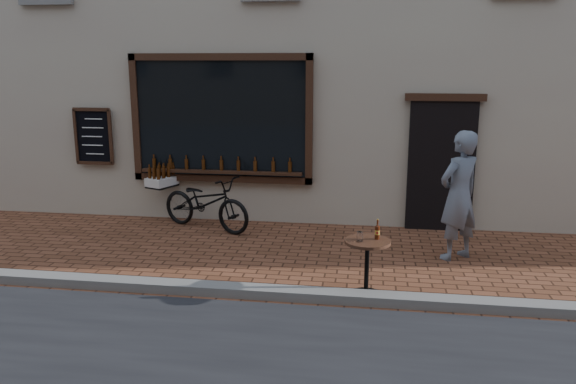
# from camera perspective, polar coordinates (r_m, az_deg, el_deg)

# --- Properties ---
(ground) EXTENTS (90.00, 90.00, 0.00)m
(ground) POSITION_cam_1_polar(r_m,az_deg,el_deg) (6.78, 1.68, -11.49)
(ground) COLOR brown
(ground) RESTS_ON ground
(kerb) EXTENTS (90.00, 0.25, 0.12)m
(kerb) POSITION_cam_1_polar(r_m,az_deg,el_deg) (6.94, 1.88, -10.36)
(kerb) COLOR slate
(kerb) RESTS_ON ground
(cargo_bicycle) EXTENTS (2.13, 1.33, 1.01)m
(cargo_bicycle) POSITION_cam_1_polar(r_m,az_deg,el_deg) (9.74, -8.52, -0.97)
(cargo_bicycle) COLOR black
(cargo_bicycle) RESTS_ON ground
(bistro_table) EXTENTS (0.56, 0.56, 0.97)m
(bistro_table) POSITION_cam_1_polar(r_m,az_deg,el_deg) (6.93, 8.06, -6.49)
(bistro_table) COLOR black
(bistro_table) RESTS_ON ground
(pedestrian) EXTENTS (0.82, 0.78, 1.89)m
(pedestrian) POSITION_cam_1_polar(r_m,az_deg,el_deg) (8.43, 16.96, -0.36)
(pedestrian) COLOR slate
(pedestrian) RESTS_ON ground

